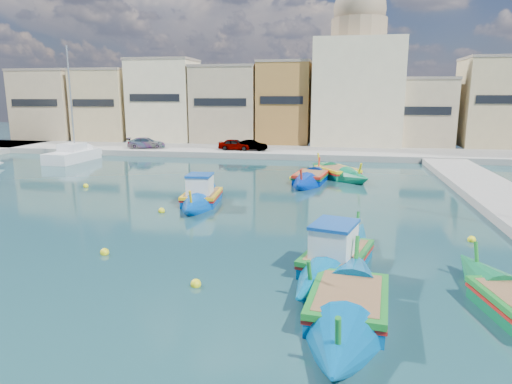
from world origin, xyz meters
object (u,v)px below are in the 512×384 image
(luzzu_green, at_px, (337,174))
(church_block, at_px, (357,77))
(luzzu_blue_cabin, at_px, (202,198))
(luzzu_turquoise_cabin, at_px, (336,259))
(luzzu_cyan_mid, at_px, (311,179))
(luzzu_cyan_south, at_px, (348,307))
(yacht_north, at_px, (84,154))

(luzzu_green, bearing_deg, church_block, 84.96)
(church_block, height_order, luzzu_blue_cabin, church_block)
(luzzu_turquoise_cabin, relative_size, luzzu_blue_cabin, 1.14)
(luzzu_blue_cabin, height_order, luzzu_cyan_mid, luzzu_blue_cabin)
(luzzu_cyan_mid, distance_m, luzzu_cyan_south, 21.06)
(church_block, bearing_deg, luzzu_cyan_mid, -99.22)
(luzzu_turquoise_cabin, distance_m, luzzu_blue_cabin, 12.17)
(luzzu_blue_cabin, bearing_deg, yacht_north, 136.49)
(luzzu_cyan_south, bearing_deg, yacht_north, 131.21)
(luzzu_blue_cabin, distance_m, luzzu_green, 13.10)
(luzzu_cyan_south, xyz_separation_m, yacht_north, (-25.87, 29.54, 0.19))
(church_block, height_order, yacht_north, church_block)
(luzzu_cyan_mid, bearing_deg, luzzu_turquoise_cabin, -83.23)
(luzzu_blue_cabin, bearing_deg, luzzu_green, 52.64)
(luzzu_cyan_mid, height_order, luzzu_cyan_south, luzzu_cyan_south)
(luzzu_blue_cabin, bearing_deg, luzzu_cyan_south, -57.04)
(luzzu_turquoise_cabin, bearing_deg, luzzu_blue_cabin, 131.28)
(luzzu_green, height_order, luzzu_cyan_south, luzzu_green)
(luzzu_cyan_mid, bearing_deg, yacht_north, 159.83)
(luzzu_cyan_mid, bearing_deg, church_block, 80.78)
(yacht_north, bearing_deg, luzzu_cyan_mid, -20.17)
(luzzu_turquoise_cabin, height_order, luzzu_cyan_south, luzzu_turquoise_cabin)
(luzzu_blue_cabin, height_order, luzzu_cyan_south, luzzu_blue_cabin)
(luzzu_blue_cabin, distance_m, luzzu_cyan_mid, 9.97)
(luzzu_cyan_mid, bearing_deg, luzzu_cyan_south, -83.44)
(luzzu_turquoise_cabin, xyz_separation_m, luzzu_cyan_south, (0.37, -3.81, -0.07))
(luzzu_cyan_mid, height_order, luzzu_green, luzzu_green)
(luzzu_cyan_south, bearing_deg, luzzu_blue_cabin, 122.96)
(luzzu_blue_cabin, bearing_deg, luzzu_turquoise_cabin, -48.72)
(yacht_north, bearing_deg, luzzu_green, -13.64)
(yacht_north, bearing_deg, luzzu_cyan_south, -48.79)
(luzzu_blue_cabin, bearing_deg, church_block, 72.64)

